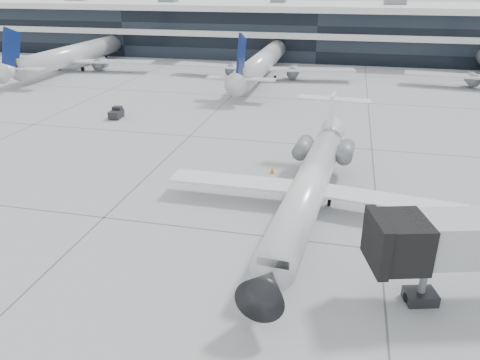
# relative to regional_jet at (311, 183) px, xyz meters

# --- Properties ---
(ground) EXTENTS (220.00, 220.00, 0.00)m
(ground) POSITION_rel_regional_jet_xyz_m (-4.85, -4.89, -2.23)
(ground) COLOR #949597
(ground) RESTS_ON ground
(terminal) EXTENTS (170.00, 22.00, 10.00)m
(terminal) POSITION_rel_regional_jet_xyz_m (-4.85, 77.11, 2.77)
(terminal) COLOR black
(terminal) RESTS_ON ground
(bg_jet_left) EXTENTS (32.00, 40.00, 9.60)m
(bg_jet_left) POSITION_rel_regional_jet_xyz_m (-49.85, 50.11, -2.23)
(bg_jet_left) COLOR silver
(bg_jet_left) RESTS_ON ground
(bg_jet_center) EXTENTS (32.00, 40.00, 9.60)m
(bg_jet_center) POSITION_rel_regional_jet_xyz_m (-12.85, 50.11, -2.23)
(bg_jet_center) COLOR silver
(bg_jet_center) RESTS_ON ground
(regional_jet) EXTENTS (22.65, 28.30, 6.53)m
(regional_jet) POSITION_rel_regional_jet_xyz_m (0.00, 0.00, 0.00)
(regional_jet) COLOR white
(regional_jet) RESTS_ON ground
(traffic_cone) EXTENTS (0.43, 0.43, 0.57)m
(traffic_cone) POSITION_rel_regional_jet_xyz_m (-3.97, 6.48, -1.96)
(traffic_cone) COLOR orange
(traffic_cone) RESTS_ON ground
(far_tug) EXTENTS (1.44, 2.29, 1.41)m
(far_tug) POSITION_rel_regional_jet_xyz_m (-26.28, 20.07, -1.60)
(far_tug) COLOR black
(far_tug) RESTS_ON ground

